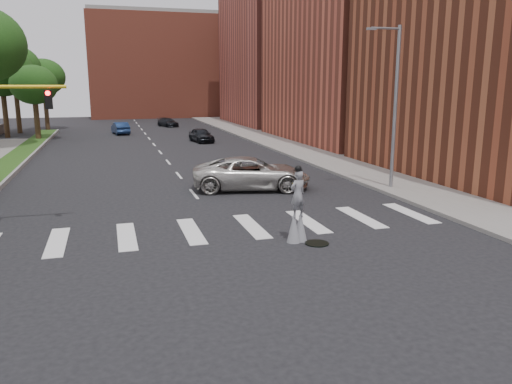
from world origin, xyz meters
The scene contains 18 objects.
ground_plane centered at (0.00, 0.00, 0.00)m, with size 160.00×160.00×0.00m, color black.
grass_median centered at (-11.50, 20.00, 0.12)m, with size 2.00×60.00×0.25m, color #1F4212.
median_curb centered at (-10.45, 20.00, 0.14)m, with size 0.20×60.00×0.28m, color gray.
sidewalk_right centered at (12.50, 25.00, 0.09)m, with size 5.00×90.00×0.18m, color slate.
manhole centered at (3.00, -2.00, 0.02)m, with size 0.90×0.90×0.04m, color black.
building_mid centered at (22.00, 30.00, 12.00)m, with size 16.00×22.00×24.00m, color #A44833.
building_far centered at (22.00, 54.00, 10.00)m, with size 16.00×22.00×20.00m, color #A54A3D.
building_backdrop centered at (6.00, 78.00, 9.00)m, with size 26.00×14.00×18.00m, color #A44833.
streetlight centered at (10.90, 6.00, 4.90)m, with size 2.05×0.20×9.00m.
stilt_performer centered at (2.38, -1.50, 1.18)m, with size 0.82×0.62×2.95m.
suv_crossing centered at (3.39, 8.36, 0.92)m, with size 3.06×6.64×1.85m, color beige.
car_near centered at (4.96, 32.89, 0.73)m, with size 1.72×4.28×1.46m, color black.
car_mid centered at (-2.89, 44.00, 0.74)m, with size 1.56×4.47×1.47m, color navy.
car_far centered at (3.90, 53.54, 0.61)m, with size 1.70×4.17×1.21m, color black.
tree_5 centered at (-15.28, 43.56, 7.40)m, with size 6.74×6.74×10.30m.
tree_6 centered at (-11.51, 39.06, 5.81)m, with size 4.80×4.80×7.90m.
tree_7 centered at (-11.96, 52.74, 6.80)m, with size 5.47×5.47×9.18m.
tree_8 centered at (-14.79, 48.91, 7.86)m, with size 6.25×6.25×10.57m.
Camera 1 is at (-4.30, -18.58, 5.88)m, focal length 35.00 mm.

